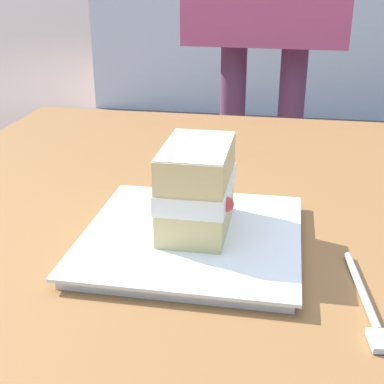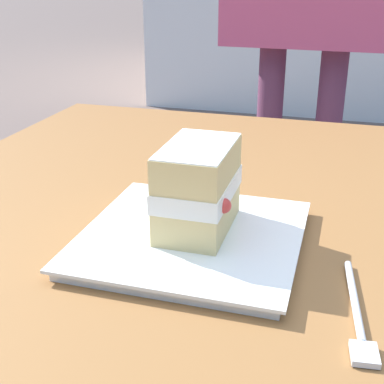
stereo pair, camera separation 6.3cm
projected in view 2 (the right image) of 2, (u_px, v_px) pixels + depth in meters
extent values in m
cylinder|color=brown|center=(100.00, 259.00, 1.42)|extent=(0.07, 0.07, 0.72)
cube|color=brown|center=(163.00, 267.00, 0.65)|extent=(1.29, 0.90, 0.04)
cube|color=white|center=(192.00, 240.00, 0.66)|extent=(0.25, 0.25, 0.01)
cube|color=white|center=(192.00, 234.00, 0.65)|extent=(0.26, 0.26, 0.00)
cube|color=#E0C17A|center=(198.00, 213.00, 0.66)|extent=(0.13, 0.08, 0.04)
cube|color=white|center=(198.00, 188.00, 0.64)|extent=(0.13, 0.08, 0.02)
sphere|color=red|center=(224.00, 206.00, 0.60)|extent=(0.02, 0.02, 0.02)
sphere|color=red|center=(169.00, 180.00, 0.66)|extent=(0.01, 0.01, 0.01)
cube|color=#E0C17A|center=(198.00, 163.00, 0.63)|extent=(0.13, 0.08, 0.04)
cube|color=white|center=(198.00, 146.00, 0.62)|extent=(0.12, 0.08, 0.00)
cylinder|color=silver|center=(354.00, 299.00, 0.54)|extent=(0.14, 0.02, 0.01)
cube|color=silver|center=(364.00, 354.00, 0.47)|extent=(0.03, 0.03, 0.01)
cylinder|color=#5D3049|center=(266.00, 180.00, 1.75)|extent=(0.08, 0.08, 0.86)
cylinder|color=#5D3049|center=(322.00, 186.00, 1.70)|extent=(0.08, 0.08, 0.86)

